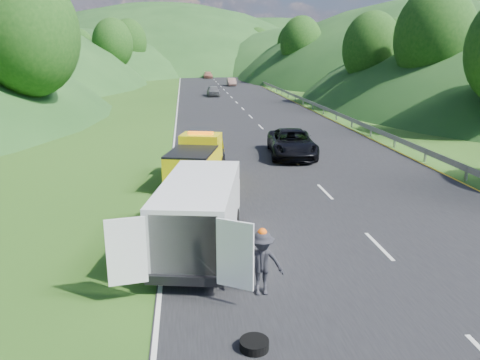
{
  "coord_description": "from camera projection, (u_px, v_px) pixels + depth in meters",
  "views": [
    {
      "loc": [
        -3.09,
        -15.33,
        6.18
      ],
      "look_at": [
        -1.07,
        1.84,
        1.3
      ],
      "focal_mm": 35.0,
      "sensor_mm": 36.0,
      "label": 1
    }
  ],
  "objects": [
    {
      "name": "child",
      "position": [
        212.0,
        227.0,
        16.8
      ],
      "size": [
        0.53,
        0.45,
        0.96
      ],
      "primitive_type": "imported",
      "rotation": [
        0.0,
        0.0,
        -0.2
      ],
      "color": "tan",
      "rests_on": "ground"
    },
    {
      "name": "tow_truck",
      "position": [
        197.0,
        159.0,
        22.28
      ],
      "size": [
        3.12,
        5.52,
        2.24
      ],
      "rotation": [
        0.0,
        0.0,
        -0.25
      ],
      "color": "black",
      "rests_on": "ground"
    },
    {
      "name": "spare_tire",
      "position": [
        254.0,
        349.0,
        9.96
      ],
      "size": [
        0.63,
        0.63,
        0.2
      ],
      "primitive_type": "cylinder",
      "color": "black",
      "rests_on": "ground"
    },
    {
      "name": "guardrail",
      "position": [
        277.0,
        92.0,
        68.02
      ],
      "size": [
        0.06,
        140.0,
        1.52
      ],
      "primitive_type": "cube",
      "color": "gray",
      "rests_on": "ground"
    },
    {
      "name": "dist_car_a",
      "position": [
        213.0,
        96.0,
        62.52
      ],
      "size": [
        1.63,
        4.06,
        1.38
      ],
      "primitive_type": "imported",
      "color": "#4B4C50",
      "rests_on": "ground"
    },
    {
      "name": "road_surface",
      "position": [
        237.0,
        102.0,
        55.25
      ],
      "size": [
        14.0,
        200.0,
        0.02
      ],
      "primitive_type": "cube",
      "color": "black",
      "rests_on": "ground"
    },
    {
      "name": "suitcase",
      "position": [
        151.0,
        226.0,
        16.03
      ],
      "size": [
        0.43,
        0.34,
        0.61
      ],
      "primitive_type": "cube",
      "rotation": [
        0.0,
        0.0,
        0.41
      ],
      "color": "#65654C",
      "rests_on": "ground"
    },
    {
      "name": "tree_line_left",
      "position": [
        80.0,
        90.0,
        71.9
      ],
      "size": [
        14.0,
        140.0,
        14.0
      ],
      "primitive_type": null,
      "color": "#295318",
      "rests_on": "ground"
    },
    {
      "name": "passing_suv",
      "position": [
        291.0,
        156.0,
        27.76
      ],
      "size": [
        3.13,
        5.82,
        1.55
      ],
      "primitive_type": "imported",
      "rotation": [
        0.0,
        0.0,
        -0.1
      ],
      "color": "black",
      "rests_on": "ground"
    },
    {
      "name": "hills_backdrop",
      "position": [
        215.0,
        69.0,
        146.17
      ],
      "size": [
        201.0,
        288.6,
        44.0
      ],
      "primitive_type": null,
      "color": "#2D5B23",
      "rests_on": "ground"
    },
    {
      "name": "tree_line_right",
      "position": [
        344.0,
        87.0,
        76.61
      ],
      "size": [
        14.0,
        140.0,
        14.0
      ],
      "primitive_type": null,
      "color": "#295318",
      "rests_on": "ground"
    },
    {
      "name": "dist_car_c",
      "position": [
        208.0,
        78.0,
        99.89
      ],
      "size": [
        1.87,
        4.6,
        1.33
      ],
      "primitive_type": "imported",
      "color": "#9E654F",
      "rests_on": "ground"
    },
    {
      "name": "dist_car_b",
      "position": [
        231.0,
        86.0,
        79.98
      ],
      "size": [
        1.36,
        3.91,
        1.29
      ],
      "primitive_type": "imported",
      "color": "brown",
      "rests_on": "ground"
    },
    {
      "name": "woman",
      "position": [
        170.0,
        219.0,
        17.55
      ],
      "size": [
        0.47,
        0.6,
        1.55
      ],
      "primitive_type": "imported",
      "rotation": [
        0.0,
        0.0,
        1.67
      ],
      "color": "silver",
      "rests_on": "ground"
    },
    {
      "name": "dist_car_d",
      "position": [
        209.0,
        75.0,
        112.7
      ],
      "size": [
        1.63,
        4.06,
        1.38
      ],
      "primitive_type": "imported",
      "color": "#6B6D55",
      "rests_on": "ground"
    },
    {
      "name": "ground",
      "position": [
        276.0,
        228.0,
        16.68
      ],
      "size": [
        320.0,
        320.0,
        0.0
      ],
      "primitive_type": "plane",
      "color": "#38661E",
      "rests_on": "ground"
    },
    {
      "name": "white_van",
      "position": [
        200.0,
        211.0,
        14.49
      ],
      "size": [
        3.96,
        6.95,
        2.33
      ],
      "rotation": [
        0.0,
        0.0,
        -0.18
      ],
      "color": "black",
      "rests_on": "ground"
    },
    {
      "name": "worker",
      "position": [
        261.0,
        294.0,
        12.19
      ],
      "size": [
        1.15,
        0.7,
        1.74
      ],
      "primitive_type": "imported",
      "rotation": [
        0.0,
        0.0,
        -0.05
      ],
      "color": "black",
      "rests_on": "ground"
    }
  ]
}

